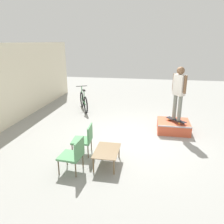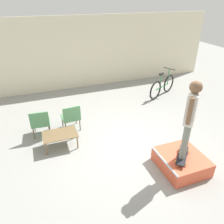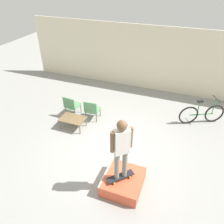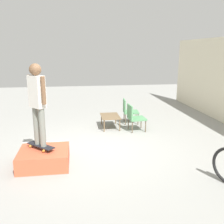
# 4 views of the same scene
# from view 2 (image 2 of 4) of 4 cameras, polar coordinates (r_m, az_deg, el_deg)

# --- Properties ---
(ground_plane) EXTENTS (24.00, 24.00, 0.00)m
(ground_plane) POSITION_cam_2_polar(r_m,az_deg,el_deg) (6.22, 4.34, -8.53)
(ground_plane) COLOR gray
(house_wall_back) EXTENTS (12.00, 0.06, 3.00)m
(house_wall_back) POSITION_cam_2_polar(r_m,az_deg,el_deg) (9.69, -7.27, 15.06)
(house_wall_back) COLOR beige
(house_wall_back) RESTS_ON ground_plane
(skate_ramp_box) EXTENTS (1.04, 1.10, 0.39)m
(skate_ramp_box) POSITION_cam_2_polar(r_m,az_deg,el_deg) (5.64, 17.59, -12.25)
(skate_ramp_box) COLOR #DB5638
(skate_ramp_box) RESTS_ON ground_plane
(skateboard_on_ramp) EXTENTS (0.67, 0.68, 0.07)m
(skateboard_on_ramp) POSITION_cam_2_polar(r_m,az_deg,el_deg) (5.40, 17.91, -10.72)
(skateboard_on_ramp) COLOR black
(skateboard_on_ramp) RESTS_ON skate_ramp_box
(person_skater) EXTENTS (0.45, 0.41, 1.81)m
(person_skater) POSITION_cam_2_polar(r_m,az_deg,el_deg) (4.81, 19.82, -0.59)
(person_skater) COLOR gray
(person_skater) RESTS_ON skateboard_on_ramp
(coffee_table) EXTENTS (0.92, 0.61, 0.41)m
(coffee_table) POSITION_cam_2_polar(r_m,az_deg,el_deg) (6.10, -13.39, -5.92)
(coffee_table) COLOR brown
(coffee_table) RESTS_ON ground_plane
(patio_chair_left) EXTENTS (0.56, 0.56, 0.86)m
(patio_chair_left) POSITION_cam_2_polar(r_m,az_deg,el_deg) (6.64, -18.25, -2.42)
(patio_chair_left) COLOR brown
(patio_chair_left) RESTS_ON ground_plane
(patio_chair_right) EXTENTS (0.55, 0.55, 0.86)m
(patio_chair_right) POSITION_cam_2_polar(r_m,az_deg,el_deg) (6.70, -10.66, -1.11)
(patio_chair_right) COLOR brown
(patio_chair_right) RESTS_ON ground_plane
(bicycle) EXTENTS (1.62, 0.87, 1.06)m
(bicycle) POSITION_cam_2_polar(r_m,az_deg,el_deg) (9.19, 13.02, 6.57)
(bicycle) COLOR black
(bicycle) RESTS_ON ground_plane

